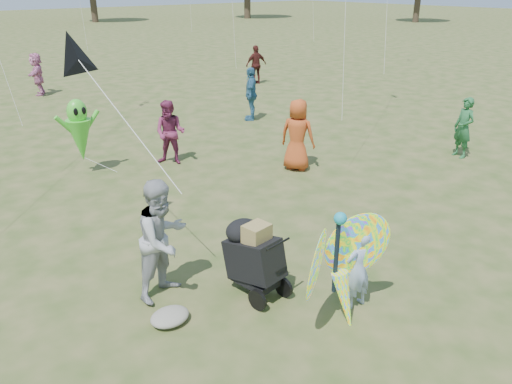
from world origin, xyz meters
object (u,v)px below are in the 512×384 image
Objects in this scene: crowd_e at (170,133)px; jogging_stroller at (252,253)px; crowd_j at (37,74)px; crowd_f at (464,128)px; adult_man at (163,239)px; crowd_h at (256,65)px; alien_kite at (80,133)px; crowd_a at (297,135)px; crowd_c at (251,94)px; child_girl at (358,269)px; butterfly_kite at (340,269)px.

crowd_e is 1.42× the size of jogging_stroller.
crowd_f is at bearing 46.39° from crowd_j.
crowd_e is (2.92, 4.71, -0.09)m from adult_man.
alien_kite reaches higher than crowd_h.
jogging_stroller is at bearing 61.60° from crowd_h.
adult_man is at bearing -100.63° from alien_kite.
crowd_a is 1.05× the size of crowd_j.
crowd_a is 1.53× the size of jogging_stroller.
crowd_f is at bearing 59.94° from crowd_c.
crowd_j is at bearing 77.51° from alien_kite.
crowd_c is at bearing 75.77° from crowd_e.
child_girl is 7.36m from alien_kite.
crowd_e is at bearing 16.17° from crowd_a.
alien_kite is at bearing 92.89° from butterfly_kite.
child_girl is 1.46m from jogging_stroller.
crowd_f is (5.85, -4.23, -0.02)m from crowd_e.
jogging_stroller is (-1.95, -5.44, -0.16)m from crowd_e.
child_girl is 1.06× the size of jogging_stroller.
alien_kite reaches higher than crowd_c.
crowd_c is at bearing 27.19° from adult_man.
crowd_h is at bearing -61.24° from crowd_a.
butterfly_kite is (-7.39, -2.45, 0.03)m from crowd_f.
child_girl is 10.04m from crowd_c.
adult_man is 5.56m from crowd_a.
crowd_c is 9.57m from jogging_stroller.
adult_man is 5.48m from alien_kite.
child_girl reaches higher than jogging_stroller.
butterfly_kite is (1.38, -1.98, -0.08)m from adult_man.
crowd_a is 10.62m from crowd_h.
crowd_f is (6.94, 2.39, 0.18)m from child_girl.
child_girl is 0.75× the size of crowd_e.
crowd_a is at bearing -36.28° from alien_kite.
crowd_e is 2.04m from alien_kite.
crowd_e is 5.78m from jogging_stroller.
butterfly_kite is 7.38m from alien_kite.
alien_kite reaches higher than crowd_f.
crowd_c is at bearing -52.57° from crowd_a.
crowd_j is at bearing 139.07° from crowd_e.
crowd_e is at bearing 50.40° from crowd_h.
crowd_f is at bearing 1.70° from jogging_stroller.
adult_man is at bearing 135.79° from jogging_stroller.
crowd_a is at bearing -101.53° from crowd_f.
butterfly_kite reaches higher than crowd_f.
jogging_stroller is at bearing -47.23° from child_girl.
jogging_stroller is at bearing 108.15° from butterfly_kite.
crowd_a is at bearing 66.95° from crowd_h.
crowd_j is (1.29, 16.81, 0.22)m from child_girl.
alien_kite is at bearing 27.21° from crowd_a.
adult_man is 1.15× the size of crowd_f.
crowd_f reaches higher than child_girl.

